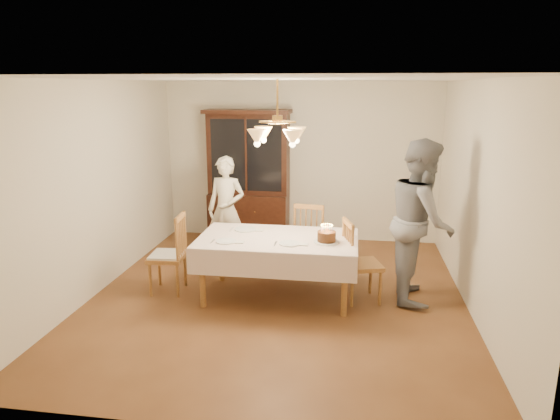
% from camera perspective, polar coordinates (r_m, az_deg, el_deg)
% --- Properties ---
extents(ground, '(5.00, 5.00, 0.00)m').
position_cam_1_polar(ground, '(6.25, -0.27, -9.82)').
color(ground, brown).
rests_on(ground, ground).
extents(room_shell, '(5.00, 5.00, 5.00)m').
position_cam_1_polar(room_shell, '(5.80, -0.29, 4.63)').
color(room_shell, white).
rests_on(room_shell, ground).
extents(dining_table, '(1.90, 1.10, 0.76)m').
position_cam_1_polar(dining_table, '(6.01, -0.28, -3.86)').
color(dining_table, brown).
rests_on(dining_table, ground).
extents(china_hutch, '(1.38, 0.54, 2.16)m').
position_cam_1_polar(china_hutch, '(8.22, -3.59, 3.58)').
color(china_hutch, black).
rests_on(china_hutch, ground).
extents(chair_far_side, '(0.49, 0.47, 1.00)m').
position_cam_1_polar(chair_far_side, '(6.92, 3.55, -3.54)').
color(chair_far_side, brown).
rests_on(chair_far_side, ground).
extents(chair_left_end, '(0.45, 0.47, 1.00)m').
position_cam_1_polar(chair_left_end, '(6.40, -12.71, -5.24)').
color(chair_left_end, brown).
rests_on(chair_left_end, ground).
extents(chair_right_end, '(0.53, 0.54, 1.00)m').
position_cam_1_polar(chair_right_end, '(6.07, 9.26, -6.26)').
color(chair_right_end, brown).
rests_on(chair_right_end, ground).
extents(elderly_woman, '(0.63, 0.47, 1.56)m').
position_cam_1_polar(elderly_woman, '(7.27, -6.16, 0.02)').
color(elderly_woman, white).
rests_on(elderly_woman, ground).
extents(adult_in_grey, '(0.77, 0.97, 1.94)m').
position_cam_1_polar(adult_in_grey, '(6.15, 15.82, -1.18)').
color(adult_in_grey, slate).
rests_on(adult_in_grey, ground).
extents(birthday_cake, '(0.30, 0.30, 0.21)m').
position_cam_1_polar(birthday_cake, '(5.82, 5.34, -3.11)').
color(birthday_cake, white).
rests_on(birthday_cake, dining_table).
extents(place_setting_near_left, '(0.38, 0.24, 0.02)m').
position_cam_1_polar(place_setting_near_left, '(5.85, -6.04, -3.59)').
color(place_setting_near_left, white).
rests_on(place_setting_near_left, dining_table).
extents(place_setting_near_right, '(0.39, 0.24, 0.02)m').
position_cam_1_polar(place_setting_near_right, '(5.74, 1.24, -3.87)').
color(place_setting_near_right, white).
rests_on(place_setting_near_right, dining_table).
extents(place_setting_far_left, '(0.42, 0.27, 0.02)m').
position_cam_1_polar(place_setting_far_left, '(6.31, -3.88, -2.23)').
color(place_setting_far_left, white).
rests_on(place_setting_far_left, dining_table).
extents(chandelier, '(0.62, 0.62, 0.73)m').
position_cam_1_polar(chandelier, '(5.74, -0.30, 8.52)').
color(chandelier, '#BF8C3F').
rests_on(chandelier, ground).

